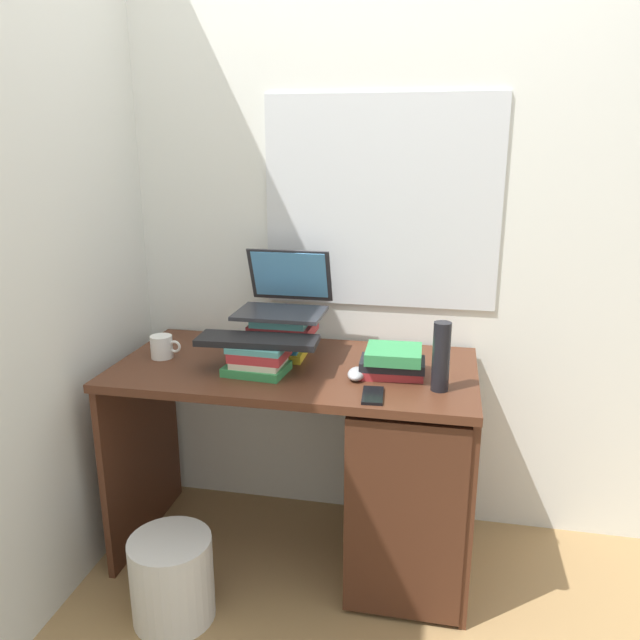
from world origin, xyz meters
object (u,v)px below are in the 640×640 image
keyboard (258,340)px  cell_phone (373,395)px  book_stack_keyboard_riser (259,358)px  laptop (284,297)px  book_stack_tall (282,333)px  mug (162,347)px  desk (382,465)px  wastebasket (172,578)px  computer_mouse (357,374)px  book_stack_side (393,362)px  water_bottle (441,357)px

keyboard → cell_phone: 0.46m
book_stack_keyboard_riser → laptop: (0.03, 0.25, 0.16)m
laptop → keyboard: (-0.03, -0.24, -0.10)m
book_stack_tall → mug: (-0.43, -0.11, -0.05)m
desk → wastebasket: (-0.65, -0.41, -0.27)m
keyboard → computer_mouse: keyboard is taller
wastebasket → book_stack_side: bearing=29.9°
mug → cell_phone: bearing=-14.8°
computer_mouse → cell_phone: computer_mouse is taller
desk → wastebasket: 0.81m
mug → wastebasket: bearing=-66.4°
keyboard → mug: 0.41m
book_stack_keyboard_riser → wastebasket: bearing=-123.3°
desk → water_bottle: size_ratio=5.63×
desk → book_stack_side: book_stack_side is taller
book_stack_keyboard_riser → keyboard: bearing=123.0°
book_stack_tall → cell_phone: bearing=-40.3°
cell_phone → desk: bearing=81.6°
desk → keyboard: size_ratio=3.08×
keyboard → water_bottle: water_bottle is taller
computer_mouse → wastebasket: computer_mouse is taller
desk → book_stack_keyboard_riser: 0.60m
desk → mug: 0.92m
mug → water_bottle: 1.03m
book_stack_tall → computer_mouse: book_stack_tall is taller
mug → book_stack_side: bearing=-1.3°
water_bottle → wastebasket: (-0.84, -0.29, -0.74)m
laptop → computer_mouse: bearing=-37.4°
book_stack_side → cell_phone: bearing=-102.5°
keyboard → desk: bearing=6.1°
book_stack_tall → keyboard: bearing=-102.4°
mug → cell_phone: 0.84m
book_stack_side → mug: book_stack_side is taller
desk → water_bottle: 0.52m
desk → keyboard: (-0.44, -0.07, 0.47)m
book_stack_side → cell_phone: (-0.04, -0.20, -0.05)m
computer_mouse → wastebasket: 0.92m
desk → laptop: bearing=156.5°
book_stack_tall → water_bottle: bearing=-20.9°
computer_mouse → mug: mug is taller
computer_mouse → cell_phone: bearing=-63.3°
mug → book_stack_keyboard_riser: bearing=-10.9°
water_bottle → desk: bearing=149.8°
mug → desk: bearing=-0.3°
book_stack_side → mug: bearing=178.7°
book_stack_side → mug: 0.86m
desk → wastebasket: bearing=-148.1°
computer_mouse → wastebasket: (-0.56, -0.34, -0.65)m
keyboard → wastebasket: bearing=-125.0°
desk → wastebasket: size_ratio=4.34×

